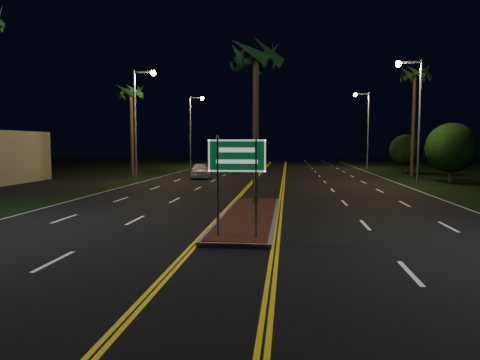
# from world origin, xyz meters

# --- Properties ---
(ground) EXTENTS (120.00, 120.00, 0.00)m
(ground) POSITION_xyz_m (0.00, 0.00, 0.00)
(ground) COLOR black
(ground) RESTS_ON ground
(median_island) EXTENTS (2.25, 10.25, 0.17)m
(median_island) POSITION_xyz_m (0.00, 7.00, 0.08)
(median_island) COLOR gray
(median_island) RESTS_ON ground
(highway_sign) EXTENTS (1.80, 0.08, 3.20)m
(highway_sign) POSITION_xyz_m (0.00, 2.80, 2.40)
(highway_sign) COLOR gray
(highway_sign) RESTS_ON ground
(streetlight_left_mid) EXTENTS (1.91, 0.44, 9.00)m
(streetlight_left_mid) POSITION_xyz_m (-10.61, 24.00, 5.66)
(streetlight_left_mid) COLOR gray
(streetlight_left_mid) RESTS_ON ground
(streetlight_left_far) EXTENTS (1.91, 0.44, 9.00)m
(streetlight_left_far) POSITION_xyz_m (-10.61, 44.00, 5.66)
(streetlight_left_far) COLOR gray
(streetlight_left_far) RESTS_ON ground
(streetlight_right_mid) EXTENTS (1.91, 0.44, 9.00)m
(streetlight_right_mid) POSITION_xyz_m (10.61, 22.00, 5.66)
(streetlight_right_mid) COLOR gray
(streetlight_right_mid) RESTS_ON ground
(streetlight_right_far) EXTENTS (1.91, 0.44, 9.00)m
(streetlight_right_far) POSITION_xyz_m (10.61, 42.00, 5.66)
(streetlight_right_far) COLOR gray
(streetlight_right_far) RESTS_ON ground
(palm_median) EXTENTS (2.40, 2.40, 8.30)m
(palm_median) POSITION_xyz_m (0.00, 10.50, 7.28)
(palm_median) COLOR #382819
(palm_median) RESTS_ON ground
(palm_left_far) EXTENTS (2.40, 2.40, 8.80)m
(palm_left_far) POSITION_xyz_m (-12.80, 28.00, 7.75)
(palm_left_far) COLOR #382819
(palm_left_far) RESTS_ON ground
(palm_right_far) EXTENTS (2.40, 2.40, 10.30)m
(palm_right_far) POSITION_xyz_m (12.80, 30.00, 9.14)
(palm_right_far) COLOR #382819
(palm_right_far) RESTS_ON ground
(shrub_mid) EXTENTS (3.78, 3.78, 4.62)m
(shrub_mid) POSITION_xyz_m (14.00, 24.00, 2.73)
(shrub_mid) COLOR #382819
(shrub_mid) RESTS_ON ground
(shrub_far) EXTENTS (3.24, 3.24, 3.96)m
(shrub_far) POSITION_xyz_m (13.80, 36.00, 2.34)
(shrub_far) COLOR #382819
(shrub_far) RESTS_ON ground
(car_near) EXTENTS (2.66, 4.96, 1.58)m
(car_near) POSITION_xyz_m (-6.08, 26.47, 0.79)
(car_near) COLOR silver
(car_near) RESTS_ON ground
(car_far) EXTENTS (2.74, 5.53, 1.79)m
(car_far) POSITION_xyz_m (-6.52, 38.30, 0.89)
(car_far) COLOR #A1A2AB
(car_far) RESTS_ON ground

